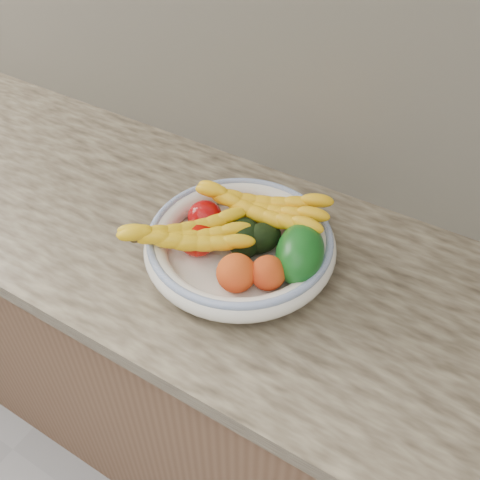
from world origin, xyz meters
The scene contains 14 objects.
kitchen_counter centered at (0.00, 1.69, 0.46)m, with size 2.44×0.66×1.40m.
fruit_bowl centered at (0.00, 1.66, 0.95)m, with size 0.39×0.39×0.08m.
clementine_back_left centered at (-0.05, 1.76, 0.95)m, with size 0.05×0.05×0.04m, color #FF5B05.
clementine_back_right centered at (0.04, 1.77, 0.95)m, with size 0.05×0.05×0.05m, color #FE6005.
clementine_back_mid centered at (-0.01, 1.72, 0.95)m, with size 0.05×0.05×0.05m, color #F35305.
tomato_left centered at (-0.10, 1.68, 0.96)m, with size 0.07×0.07×0.07m, color #A0080A.
tomato_near_left centered at (-0.08, 1.62, 0.96)m, with size 0.08×0.08×0.07m, color #BA0A00.
avocado_center centered at (0.01, 1.67, 0.96)m, with size 0.07×0.10×0.07m, color black.
avocado_right centered at (0.03, 1.68, 0.96)m, with size 0.06×0.09×0.06m, color black.
green_mango centered at (0.13, 1.67, 0.98)m, with size 0.09×0.14×0.10m, color #0E4D14.
peach_front centered at (0.04, 1.57, 0.97)m, with size 0.08×0.08×0.08m, color orange.
peach_right centered at (0.10, 1.60, 0.97)m, with size 0.07×0.07×0.07m, color orange.
banana_bunch_back centered at (0.01, 1.73, 0.99)m, with size 0.30×0.11×0.09m, color yellow, non-canonical shape.
banana_bunch_front centered at (-0.08, 1.59, 0.98)m, with size 0.28×0.11×0.08m, color yellow, non-canonical shape.
Camera 1 is at (0.40, 1.00, 1.71)m, focal length 40.00 mm.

